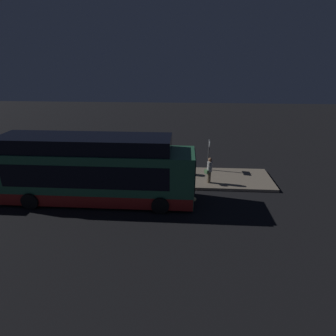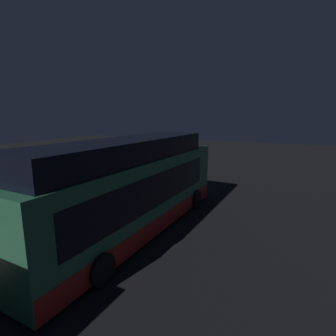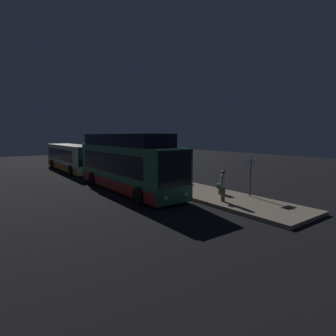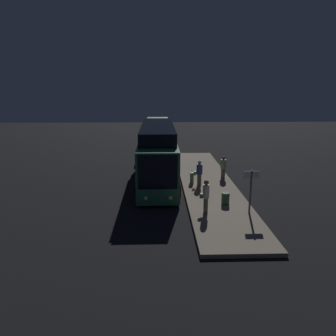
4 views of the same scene
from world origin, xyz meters
name	(u,v)px [view 1 (image 1 of 4)]	position (x,y,z in m)	size (l,w,h in m)	color
ground	(118,200)	(0.00, 0.00, 0.00)	(80.00, 80.00, 0.00)	black
platform	(129,176)	(0.00, 3.35, 0.10)	(20.00, 3.49, 0.19)	gray
bus_lead	(94,173)	(-1.23, -0.05, 1.79)	(11.41, 2.73, 3.95)	#2D704C
passenger_boarding	(119,158)	(-0.95, 4.61, 1.03)	(0.59, 0.42, 1.58)	#6B604C
passenger_waiting	(209,169)	(5.60, 2.42, 1.16)	(0.58, 0.54, 1.76)	#6B604C
passenger_with_bags	(137,167)	(0.75, 2.68, 1.08)	(0.49, 0.63, 1.66)	#6B604C
suitcase	(129,176)	(0.26, 2.25, 0.56)	(0.35, 0.22, 0.98)	#598C59
sign_post	(209,151)	(5.72, 4.70, 1.64)	(0.10, 0.79, 2.28)	#4C4C51
trash_bin	(190,170)	(4.37, 3.72, 0.52)	(0.44, 0.44, 0.65)	#2D4C33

